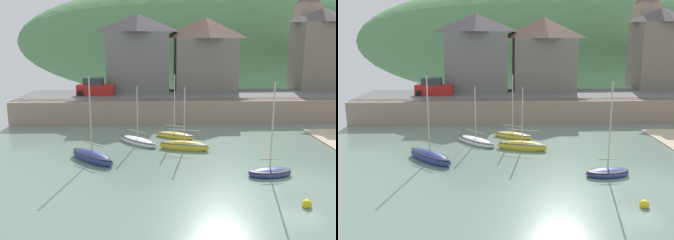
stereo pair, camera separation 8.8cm
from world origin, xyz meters
The scene contains 13 objects.
quay_seawall centered at (0.00, 17.50, 1.36)m, with size 48.00×9.40×2.40m.
hillside_backdrop centered at (4.72, 55.20, 7.86)m, with size 80.00×44.00×22.45m.
waterfront_building_left centered at (-11.17, 25.20, 7.05)m, with size 7.65×6.29×9.15m.
waterfront_building_centre centered at (-2.96, 25.20, 6.87)m, with size 7.68×6.25×8.77m.
waterfront_building_right centered at (11.64, 25.20, 7.44)m, with size 6.70×5.51×9.92m.
church_with_spire centered at (11.17, 29.20, 10.85)m, with size 3.00×3.00×16.38m.
sailboat_tall_mast centered at (-6.99, 7.04, 0.31)m, with size 4.14×1.96×5.22m.
sailboat_blue_trim centered at (-7.56, 10.68, 0.26)m, with size 3.65×2.51×5.82m.
motorboat_with_cabin centered at (-1.92, 1.00, 0.27)m, with size 2.98×1.61×6.23m.
fishing_boat_green centered at (-13.90, 4.50, 0.32)m, with size 4.07×4.05×6.40m.
dinghy_open_wooden centered at (-10.76, 8.93, 0.23)m, with size 3.96×4.05×4.99m.
parked_car_near_slipway centered at (-15.88, 20.70, 3.20)m, with size 4.21×1.99×1.95m.
mooring_buoy centered at (-1.36, -3.65, 0.16)m, with size 0.52×0.52×0.52m.
Camera 1 is at (-9.50, -21.96, 8.83)m, focal length 40.52 mm.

